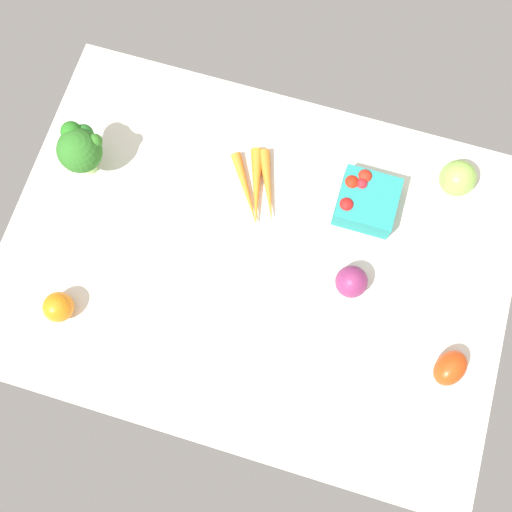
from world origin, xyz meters
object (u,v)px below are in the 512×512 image
object	(u,v)px
heirloom_tomato_orange	(58,307)
heirloom_tomato_green	(458,178)
carrot_bunch	(257,188)
broccoli_head	(80,148)
roma_tomato	(450,368)
berry_basket	(365,200)
red_onion_near_basket	(351,283)

from	to	relation	value
heirloom_tomato_orange	heirloom_tomato_green	xyz separation A→B (cm)	(69.86, 48.87, 0.77)
carrot_bunch	broccoli_head	bearing A→B (deg)	-172.29
roma_tomato	carrot_bunch	distance (cm)	52.80
carrot_bunch	heirloom_tomato_green	xyz separation A→B (cm)	(39.60, 12.93, 2.52)
berry_basket	broccoli_head	distance (cm)	59.16
carrot_bunch	broccoli_head	world-z (taller)	broccoli_head
red_onion_near_basket	carrot_bunch	xyz separation A→B (cm)	(-23.81, 14.86, -1.98)
berry_basket	carrot_bunch	bearing A→B (deg)	-172.15
berry_basket	broccoli_head	world-z (taller)	broccoli_head
heirloom_tomato_green	broccoli_head	bearing A→B (deg)	-166.74
roma_tomato	heirloom_tomato_orange	world-z (taller)	heirloom_tomato_orange
roma_tomato	heirloom_tomato_green	bearing A→B (deg)	-143.66
roma_tomato	broccoli_head	size ratio (longest dim) A/B	0.57
red_onion_near_basket	heirloom_tomato_green	world-z (taller)	heirloom_tomato_green
heirloom_tomato_green	broccoli_head	distance (cm)	77.76
roma_tomato	heirloom_tomato_green	distance (cm)	39.08
berry_basket	broccoli_head	size ratio (longest dim) A/B	0.90
heirloom_tomato_orange	carrot_bunch	xyz separation A→B (cm)	(30.26, 35.94, -1.75)
heirloom_tomato_orange	broccoli_head	xyz separation A→B (cm)	(-5.68, 31.07, 5.60)
roma_tomato	berry_basket	bearing A→B (deg)	-113.68
carrot_bunch	heirloom_tomato_green	distance (cm)	41.73
heirloom_tomato_orange	heirloom_tomato_green	bearing A→B (deg)	34.98
heirloom_tomato_green	heirloom_tomato_orange	bearing A→B (deg)	-145.02
carrot_bunch	red_onion_near_basket	bearing A→B (deg)	-31.97
berry_basket	heirloom_tomato_orange	world-z (taller)	berry_basket
red_onion_near_basket	heirloom_tomato_green	bearing A→B (deg)	60.40
red_onion_near_basket	roma_tomato	xyz separation A→B (cm)	(22.36, -10.72, -0.49)
roma_tomato	heirloom_tomato_green	xyz separation A→B (cm)	(-6.57, 38.51, 1.03)
berry_basket	heirloom_tomato_green	world-z (taller)	heirloom_tomato_green
roma_tomato	berry_basket	xyz separation A→B (cm)	(-23.77, 28.66, 0.19)
red_onion_near_basket	heirloom_tomato_orange	world-z (taller)	red_onion_near_basket
broccoli_head	red_onion_near_basket	bearing A→B (deg)	-9.50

